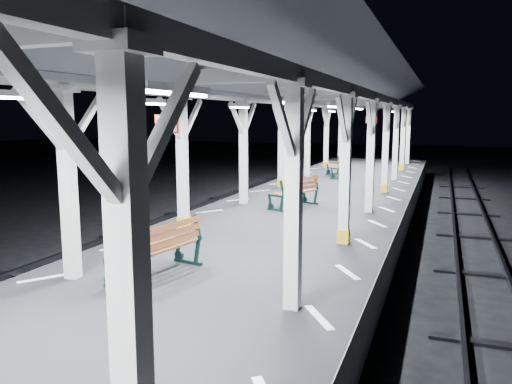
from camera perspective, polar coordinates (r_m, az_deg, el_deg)
The scene contains 10 objects.
ground at distance 10.34m, azimuth -3.61°, elevation -12.96°, with size 120.00×120.00×0.00m, color black.
platform at distance 10.17m, azimuth -3.64°, elevation -10.34°, with size 6.00×50.00×1.00m, color black.
hazard_stripes_left at distance 11.22m, azimuth -15.23°, elevation -6.13°, with size 1.00×48.00×0.01m, color silver.
hazard_stripes_right at distance 9.32m, azimuth 10.38°, elevation -8.99°, with size 1.00×48.00×0.01m, color silver.
track_left at distance 13.08m, azimuth -24.28°, elevation -8.70°, with size 2.20×60.00×0.16m.
track_right at distance 9.58m, azimuth 25.96°, elevation -15.17°, with size 2.20×60.00×0.16m.
canopy at distance 9.63m, azimuth -3.91°, elevation 13.10°, with size 5.40×49.00×4.65m.
bench_near at distance 8.94m, azimuth -10.90°, elevation -6.28°, with size 1.01×1.92×0.99m.
bench_mid at distance 15.44m, azimuth 4.65°, elevation 0.06°, with size 1.26×1.87×0.95m.
bench_far at distance 23.62m, azimuth 9.34°, elevation 3.04°, with size 1.24×2.00×1.02m.
Camera 1 is at (3.96, -8.76, 3.81)m, focal length 35.00 mm.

